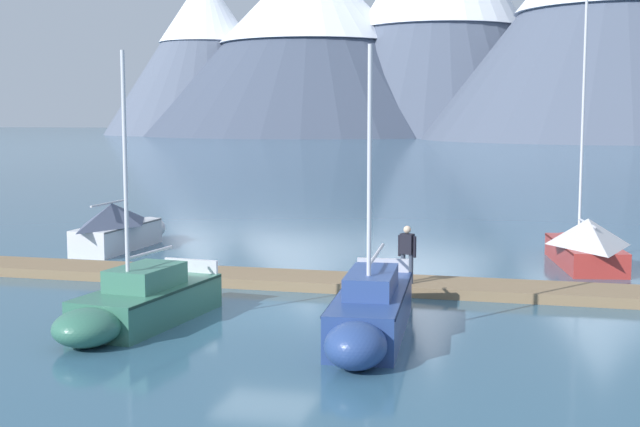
{
  "coord_description": "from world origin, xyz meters",
  "views": [
    {
      "loc": [
        6.75,
        -21.27,
        5.15
      ],
      "look_at": [
        0.0,
        6.0,
        2.0
      ],
      "focal_mm": 48.73,
      "sensor_mm": 36.0,
      "label": 1
    }
  ],
  "objects_px": {
    "sailboat_nearest_berth": "(120,227)",
    "sailboat_mid_dock_starboard": "(584,242)",
    "sailboat_mid_dock_port": "(370,312)",
    "person_on_dock": "(407,251)",
    "sailboat_second_berth": "(138,303)"
  },
  "relations": [
    {
      "from": "sailboat_nearest_berth",
      "to": "sailboat_mid_dock_port",
      "type": "xyz_separation_m",
      "value": [
        12.01,
        -11.25,
        -0.23
      ]
    },
    {
      "from": "sailboat_mid_dock_port",
      "to": "person_on_dock",
      "type": "height_order",
      "value": "sailboat_mid_dock_port"
    },
    {
      "from": "sailboat_nearest_berth",
      "to": "sailboat_mid_dock_port",
      "type": "height_order",
      "value": "sailboat_mid_dock_port"
    },
    {
      "from": "sailboat_mid_dock_port",
      "to": "person_on_dock",
      "type": "relative_size",
      "value": 3.99
    },
    {
      "from": "sailboat_nearest_berth",
      "to": "person_on_dock",
      "type": "relative_size",
      "value": 3.88
    },
    {
      "from": "sailboat_mid_dock_port",
      "to": "person_on_dock",
      "type": "bearing_deg",
      "value": 89.13
    },
    {
      "from": "sailboat_nearest_berth",
      "to": "sailboat_second_berth",
      "type": "relative_size",
      "value": 0.98
    },
    {
      "from": "sailboat_nearest_berth",
      "to": "sailboat_second_berth",
      "type": "height_order",
      "value": "sailboat_second_berth"
    },
    {
      "from": "sailboat_nearest_berth",
      "to": "person_on_dock",
      "type": "xyz_separation_m",
      "value": [
        12.09,
        -5.83,
        0.4
      ]
    },
    {
      "from": "sailboat_nearest_berth",
      "to": "sailboat_mid_dock_starboard",
      "type": "bearing_deg",
      "value": 1.52
    },
    {
      "from": "person_on_dock",
      "to": "sailboat_nearest_berth",
      "type": "bearing_deg",
      "value": 154.24
    },
    {
      "from": "sailboat_nearest_berth",
      "to": "sailboat_mid_dock_starboard",
      "type": "distance_m",
      "value": 17.37
    },
    {
      "from": "sailboat_second_berth",
      "to": "person_on_dock",
      "type": "distance_m",
      "value": 8.12
    },
    {
      "from": "sailboat_mid_dock_port",
      "to": "sailboat_mid_dock_starboard",
      "type": "relative_size",
      "value": 0.73
    },
    {
      "from": "sailboat_second_berth",
      "to": "sailboat_mid_dock_port",
      "type": "distance_m",
      "value": 5.77
    }
  ]
}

